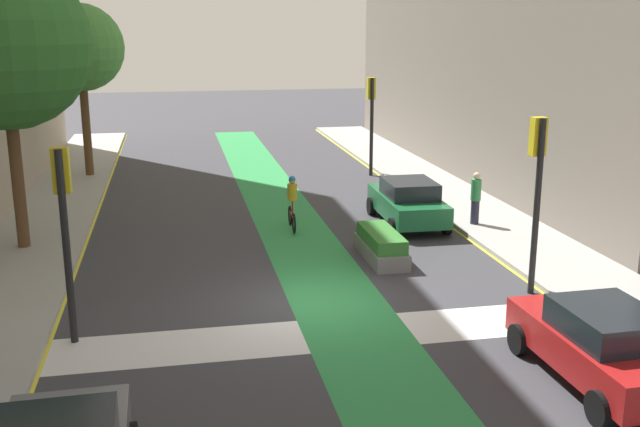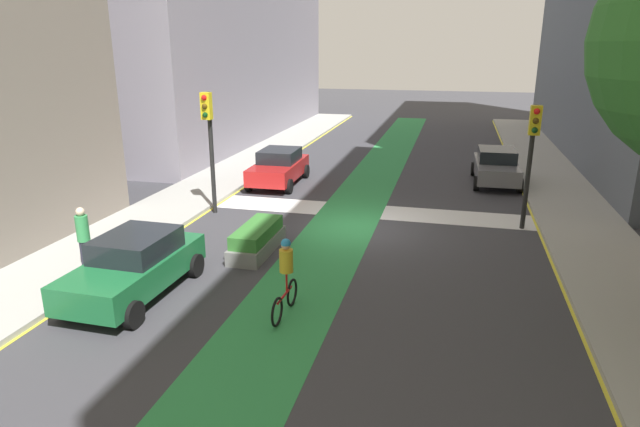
{
  "view_description": "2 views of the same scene",
  "coord_description": "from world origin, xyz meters",
  "px_view_note": "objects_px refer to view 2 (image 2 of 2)",
  "views": [
    {
      "loc": [
        -3.13,
        -16.94,
        6.71
      ],
      "look_at": [
        0.74,
        2.48,
        1.61
      ],
      "focal_mm": 41.66,
      "sensor_mm": 36.0,
      "label": 1
    },
    {
      "loc": [
        -2.93,
        17.71,
        6.09
      ],
      "look_at": [
        0.75,
        2.84,
        1.32
      ],
      "focal_mm": 30.56,
      "sensor_mm": 36.0,
      "label": 2
    }
  ],
  "objects_px": {
    "cyclist_in_lane": "(286,276)",
    "median_planter": "(257,239)",
    "car_green_right_far": "(135,265)",
    "traffic_signal_near_right": "(209,130)",
    "pedestrian_sidewalk_right_a": "(84,238)",
    "traffic_signal_near_left": "(532,144)",
    "car_grey_left_near": "(496,166)",
    "car_red_right_near": "(279,167)"
  },
  "relations": [
    {
      "from": "car_green_right_far",
      "to": "median_planter",
      "type": "xyz_separation_m",
      "value": [
        -1.94,
        -3.53,
        -0.4
      ]
    },
    {
      "from": "car_green_right_far",
      "to": "pedestrian_sidewalk_right_a",
      "type": "distance_m",
      "value": 2.27
    },
    {
      "from": "car_grey_left_near",
      "to": "car_red_right_near",
      "type": "distance_m",
      "value": 9.87
    },
    {
      "from": "traffic_signal_near_right",
      "to": "median_planter",
      "type": "height_order",
      "value": "traffic_signal_near_right"
    },
    {
      "from": "traffic_signal_near_right",
      "to": "car_red_right_near",
      "type": "distance_m",
      "value": 5.5
    },
    {
      "from": "cyclist_in_lane",
      "to": "median_planter",
      "type": "bearing_deg",
      "value": -60.4
    },
    {
      "from": "cyclist_in_lane",
      "to": "median_planter",
      "type": "height_order",
      "value": "cyclist_in_lane"
    },
    {
      "from": "car_green_right_far",
      "to": "traffic_signal_near_left",
      "type": "bearing_deg",
      "value": -142.42
    },
    {
      "from": "median_planter",
      "to": "car_grey_left_near",
      "type": "bearing_deg",
      "value": -125.12
    },
    {
      "from": "traffic_signal_near_right",
      "to": "median_planter",
      "type": "xyz_separation_m",
      "value": [
        -2.98,
        3.37,
        -2.73
      ]
    },
    {
      "from": "traffic_signal_near_left",
      "to": "median_planter",
      "type": "relative_size",
      "value": 1.54
    },
    {
      "from": "traffic_signal_near_left",
      "to": "median_planter",
      "type": "xyz_separation_m",
      "value": [
        8.12,
        4.21,
        -2.56
      ]
    },
    {
      "from": "traffic_signal_near_right",
      "to": "pedestrian_sidewalk_right_a",
      "type": "xyz_separation_m",
      "value": [
        1.03,
        6.04,
        -2.08
      ]
    },
    {
      "from": "traffic_signal_near_left",
      "to": "cyclist_in_lane",
      "type": "height_order",
      "value": "traffic_signal_near_left"
    },
    {
      "from": "traffic_signal_near_right",
      "to": "traffic_signal_near_left",
      "type": "distance_m",
      "value": 11.13
    },
    {
      "from": "car_green_right_far",
      "to": "traffic_signal_near_right",
      "type": "bearing_deg",
      "value": -81.42
    },
    {
      "from": "cyclist_in_lane",
      "to": "car_grey_left_near",
      "type": "bearing_deg",
      "value": -111.02
    },
    {
      "from": "traffic_signal_near_right",
      "to": "pedestrian_sidewalk_right_a",
      "type": "relative_size",
      "value": 2.55
    },
    {
      "from": "car_green_right_far",
      "to": "median_planter",
      "type": "distance_m",
      "value": 4.05
    },
    {
      "from": "car_red_right_near",
      "to": "pedestrian_sidewalk_right_a",
      "type": "relative_size",
      "value": 2.41
    },
    {
      "from": "traffic_signal_near_right",
      "to": "median_planter",
      "type": "distance_m",
      "value": 5.27
    },
    {
      "from": "car_grey_left_near",
      "to": "cyclist_in_lane",
      "type": "distance_m",
      "value": 15.38
    },
    {
      "from": "car_red_right_near",
      "to": "cyclist_in_lane",
      "type": "bearing_deg",
      "value": 108.78
    },
    {
      "from": "car_green_right_far",
      "to": "pedestrian_sidewalk_right_a",
      "type": "relative_size",
      "value": 2.41
    },
    {
      "from": "pedestrian_sidewalk_right_a",
      "to": "traffic_signal_near_left",
      "type": "bearing_deg",
      "value": -150.49
    },
    {
      "from": "traffic_signal_near_right",
      "to": "car_grey_left_near",
      "type": "height_order",
      "value": "traffic_signal_near_right"
    },
    {
      "from": "traffic_signal_near_right",
      "to": "pedestrian_sidewalk_right_a",
      "type": "distance_m",
      "value": 6.47
    },
    {
      "from": "traffic_signal_near_right",
      "to": "car_green_right_far",
      "type": "relative_size",
      "value": 1.06
    },
    {
      "from": "pedestrian_sidewalk_right_a",
      "to": "traffic_signal_near_right",
      "type": "bearing_deg",
      "value": -99.73
    },
    {
      "from": "car_grey_left_near",
      "to": "car_green_right_far",
      "type": "bearing_deg",
      "value": 56.37
    },
    {
      "from": "car_red_right_near",
      "to": "median_planter",
      "type": "bearing_deg",
      "value": 103.52
    },
    {
      "from": "traffic_signal_near_left",
      "to": "traffic_signal_near_right",
      "type": "bearing_deg",
      "value": 4.3
    },
    {
      "from": "traffic_signal_near_left",
      "to": "car_grey_left_near",
      "type": "distance_m",
      "value": 6.91
    },
    {
      "from": "car_red_right_near",
      "to": "median_planter",
      "type": "xyz_separation_m",
      "value": [
        -1.99,
        8.26,
        -0.4
      ]
    },
    {
      "from": "median_planter",
      "to": "pedestrian_sidewalk_right_a",
      "type": "bearing_deg",
      "value": 33.54
    },
    {
      "from": "car_green_right_far",
      "to": "car_red_right_near",
      "type": "relative_size",
      "value": 1.0
    },
    {
      "from": "traffic_signal_near_left",
      "to": "pedestrian_sidewalk_right_a",
      "type": "relative_size",
      "value": 2.4
    },
    {
      "from": "car_green_right_far",
      "to": "cyclist_in_lane",
      "type": "bearing_deg",
      "value": 178.98
    },
    {
      "from": "car_grey_left_near",
      "to": "cyclist_in_lane",
      "type": "relative_size",
      "value": 2.28
    },
    {
      "from": "car_red_right_near",
      "to": "pedestrian_sidewalk_right_a",
      "type": "distance_m",
      "value": 11.11
    },
    {
      "from": "traffic_signal_near_right",
      "to": "cyclist_in_lane",
      "type": "xyz_separation_m",
      "value": [
        -5.03,
        6.98,
        -2.16
      ]
    },
    {
      "from": "traffic_signal_near_right",
      "to": "median_planter",
      "type": "relative_size",
      "value": 1.63
    }
  ]
}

